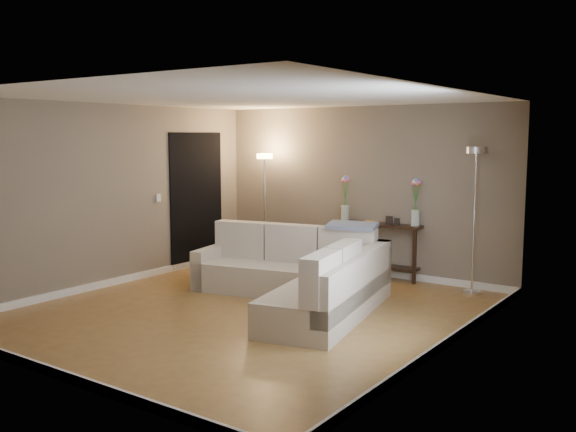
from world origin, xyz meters
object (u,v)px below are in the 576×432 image
Objects in this scene: floor_lamp_lit at (265,187)px; floor_lamp_unlit at (475,191)px; console_table at (374,246)px; sectional_sofa at (302,277)px.

floor_lamp_unlit is at bearing 0.60° from floor_lamp_lit.
floor_lamp_lit is at bearing -173.73° from console_table.
console_table is 1.87m from floor_lamp_unlit.
console_table is at bearing 89.17° from sectional_sofa.
floor_lamp_unlit reaches higher than floor_lamp_lit.
floor_lamp_unlit is (1.60, -0.18, 0.94)m from console_table.
console_table is at bearing 6.27° from floor_lamp_lit.
floor_lamp_unlit is at bearing -6.23° from console_table.
console_table is 0.74× the size of floor_lamp_lit.
floor_lamp_unlit is at bearing 46.93° from sectional_sofa.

